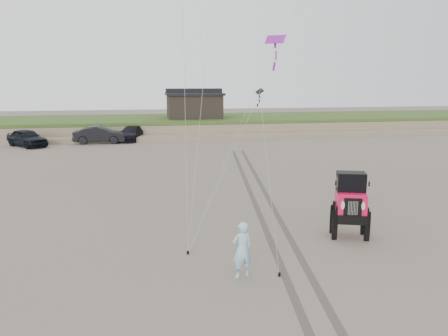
{
  "coord_description": "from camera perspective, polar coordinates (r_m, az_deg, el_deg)",
  "views": [
    {
      "loc": [
        -3.91,
        -13.49,
        5.97
      ],
      "look_at": [
        -0.83,
        3.0,
        2.6
      ],
      "focal_mm": 35.0,
      "sensor_mm": 36.0,
      "label": 1
    }
  ],
  "objects": [
    {
      "name": "kite_flock",
      "position": [
        24.11,
        5.07,
        20.93
      ],
      "size": [
        6.28,
        7.43,
        9.25
      ],
      "color": "green",
      "rests_on": "ground"
    },
    {
      "name": "truck_a",
      "position": [
        44.0,
        -24.35,
        3.61
      ],
      "size": [
        4.54,
        4.79,
        1.61
      ],
      "primitive_type": "imported",
      "rotation": [
        0.0,
        0.0,
        0.72
      ],
      "color": "black",
      "rests_on": "ground"
    },
    {
      "name": "jeep",
      "position": [
        17.49,
        16.15,
        -5.56
      ],
      "size": [
        3.9,
        5.9,
        2.03
      ],
      "primitive_type": null,
      "rotation": [
        0.0,
        0.0,
        -0.31
      ],
      "color": "#E21244",
      "rests_on": "ground"
    },
    {
      "name": "tire_tracks",
      "position": [
        23.07,
        4.65,
        -3.66
      ],
      "size": [
        5.22,
        29.74,
        0.01
      ],
      "color": "#4C443D",
      "rests_on": "ground"
    },
    {
      "name": "stake_aux",
      "position": [
        14.04,
        7.25,
        -13.63
      ],
      "size": [
        0.08,
        0.08,
        0.12
      ],
      "primitive_type": "cylinder",
      "color": "black",
      "rests_on": "ground"
    },
    {
      "name": "stake_main",
      "position": [
        15.6,
        -4.74,
        -10.94
      ],
      "size": [
        0.08,
        0.08,
        0.12
      ],
      "primitive_type": "cylinder",
      "color": "black",
      "rests_on": "ground"
    },
    {
      "name": "cabin",
      "position": [
        50.91,
        -3.94,
        8.26
      ],
      "size": [
        6.4,
        5.4,
        3.35
      ],
      "color": "black",
      "rests_on": "dune_ridge"
    },
    {
      "name": "dune_ridge",
      "position": [
        51.4,
        -6.19,
        5.55
      ],
      "size": [
        160.0,
        14.25,
        1.73
      ],
      "color": "#7A6B54",
      "rests_on": "ground"
    },
    {
      "name": "man",
      "position": [
        13.57,
        2.39,
        -10.63
      ],
      "size": [
        0.72,
        0.55,
        1.78
      ],
      "primitive_type": "imported",
      "rotation": [
        0.0,
        0.0,
        3.35
      ],
      "color": "#92C8E2",
      "rests_on": "ground"
    },
    {
      "name": "ground",
      "position": [
        15.26,
        5.26,
        -11.72
      ],
      "size": [
        160.0,
        160.0,
        0.0
      ],
      "primitive_type": "plane",
      "color": "#6B6054",
      "rests_on": "ground"
    },
    {
      "name": "truck_b",
      "position": [
        43.91,
        -15.91,
        4.18
      ],
      "size": [
        5.0,
        1.98,
        1.62
      ],
      "primitive_type": "imported",
      "rotation": [
        0.0,
        0.0,
        1.52
      ],
      "color": "black",
      "rests_on": "ground"
    },
    {
      "name": "truck_c",
      "position": [
        45.19,
        -11.96,
        4.44
      ],
      "size": [
        3.47,
        5.35,
        1.44
      ],
      "primitive_type": "imported",
      "rotation": [
        0.0,
        0.0,
        -0.32
      ],
      "color": "black",
      "rests_on": "ground"
    }
  ]
}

